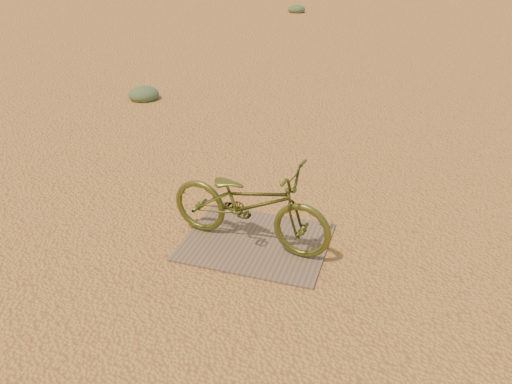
% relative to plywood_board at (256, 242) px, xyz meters
% --- Properties ---
extents(ground, '(120.00, 120.00, 0.00)m').
position_rel_plywood_board_xyz_m(ground, '(0.15, -0.45, -0.01)').
color(ground, tan).
rests_on(ground, ground).
extents(plywood_board, '(1.50, 1.20, 0.02)m').
position_rel_plywood_board_xyz_m(plywood_board, '(0.00, 0.00, 0.00)').
color(plywood_board, '#6E5B4B').
rests_on(plywood_board, ground).
extents(bicycle, '(1.84, 0.83, 0.93)m').
position_rel_plywood_board_xyz_m(bicycle, '(-0.06, -0.03, 0.48)').
color(bicycle, '#4B541E').
rests_on(bicycle, plywood_board).
extents(kale_a, '(0.60, 0.60, 0.33)m').
position_rel_plywood_board_xyz_m(kale_a, '(-3.70, 4.21, -0.01)').
color(kale_a, '#506644').
rests_on(kale_a, ground).
extents(kale_c, '(0.71, 0.71, 0.39)m').
position_rel_plywood_board_xyz_m(kale_c, '(-3.68, 16.72, -0.01)').
color(kale_c, '#506644').
rests_on(kale_c, ground).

